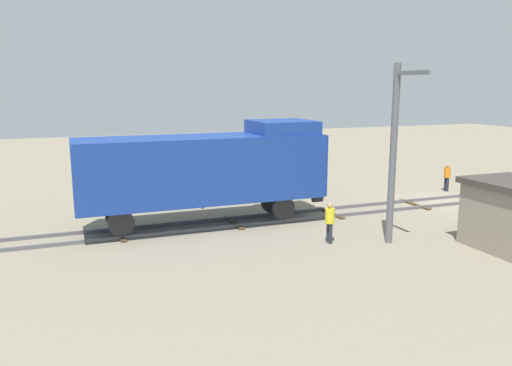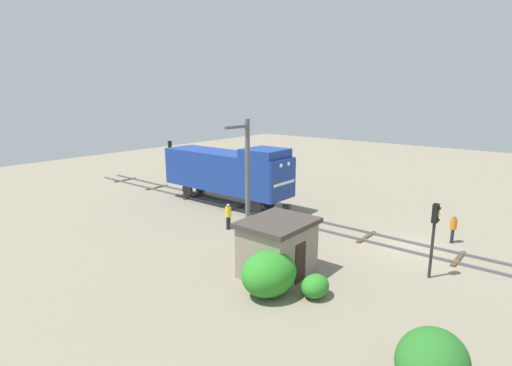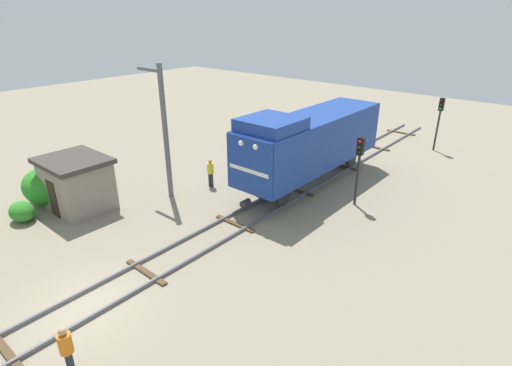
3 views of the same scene
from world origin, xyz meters
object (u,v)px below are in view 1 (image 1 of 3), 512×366
object	(u,v)px
traffic_signal_mid	(202,159)
locomotive	(207,167)
worker_by_signal	(330,219)
worker_near_track	(447,175)
catenary_mast	(394,150)

from	to	relation	value
traffic_signal_mid	locomotive	bearing A→B (deg)	169.32
locomotive	worker_by_signal	world-z (taller)	locomotive
traffic_signal_mid	worker_by_signal	bearing A→B (deg)	-156.30
locomotive	worker_near_track	distance (m)	16.07
traffic_signal_mid	worker_by_signal	size ratio (longest dim) A/B	2.19
traffic_signal_mid	worker_by_signal	world-z (taller)	traffic_signal_mid
locomotive	traffic_signal_mid	xyz separation A→B (m)	(3.40, -0.64, -0.17)
locomotive	worker_by_signal	xyz separation A→B (m)	(-4.20, -3.98, -1.78)
worker_by_signal	catenary_mast	size ratio (longest dim) A/B	0.24
traffic_signal_mid	catenary_mast	size ratio (longest dim) A/B	0.52
locomotive	worker_near_track	size ratio (longest dim) A/B	6.82
locomotive	worker_near_track	bearing A→B (deg)	-81.36
traffic_signal_mid	catenary_mast	distance (m)	10.27
locomotive	worker_by_signal	distance (m)	6.05
traffic_signal_mid	worker_near_track	size ratio (longest dim) A/B	2.19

